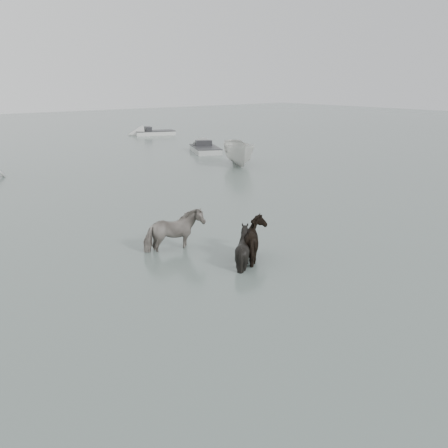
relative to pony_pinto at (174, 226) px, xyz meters
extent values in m
plane|color=#4C5B55|center=(1.31, -3.25, -0.76)|extent=(140.00, 140.00, 0.00)
imported|color=black|center=(0.00, 0.00, 0.00)|extent=(1.92, 1.12, 1.52)
imported|color=black|center=(1.43, -2.21, -0.06)|extent=(1.51, 1.65, 1.39)
imported|color=black|center=(0.77, -2.30, -0.05)|extent=(1.35, 1.21, 1.42)
imported|color=silver|center=(12.35, 11.42, 0.03)|extent=(3.40, 4.35, 1.59)
camera|label=1|loc=(-9.05, -13.56, 4.35)|focal=45.00mm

